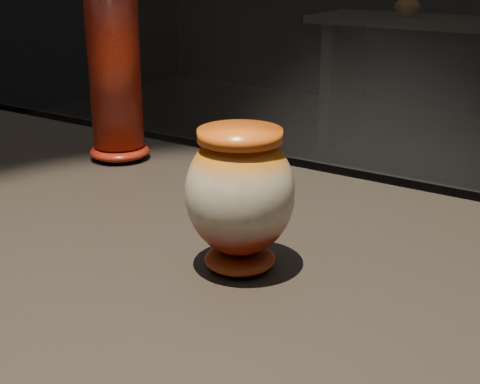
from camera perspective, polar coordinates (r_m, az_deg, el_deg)
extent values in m
cube|color=black|center=(0.96, -7.53, -5.18)|extent=(2.00, 0.80, 0.05)
ellipsoid|color=maroon|center=(0.85, 0.00, -5.72)|extent=(0.11, 0.11, 0.03)
ellipsoid|color=beige|center=(0.81, 0.00, -0.07)|extent=(0.16, 0.16, 0.16)
cylinder|color=orange|center=(0.79, 0.00, 4.87)|extent=(0.12, 0.12, 0.01)
ellipsoid|color=#A8320B|center=(1.31, -10.21, 3.45)|extent=(0.15, 0.15, 0.03)
cylinder|color=#A8320B|center=(1.28, -10.69, 11.05)|extent=(0.13, 0.13, 0.33)
cube|color=black|center=(4.36, 19.33, 13.38)|extent=(2.00, 0.60, 0.05)
cube|color=black|center=(4.71, 8.63, 9.10)|extent=(0.08, 0.50, 0.85)
imported|color=#9B4B16|center=(4.43, 14.12, 15.36)|extent=(0.20, 0.20, 0.16)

